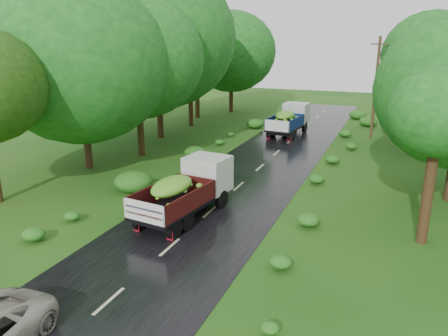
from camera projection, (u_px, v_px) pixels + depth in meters
The scene contains 9 objects.
ground at pixel (109, 301), 13.88m from camera, with size 120.00×120.00×0.00m, color #0E3F0D.
road at pixel (181, 237), 18.31m from camera, with size 6.50×80.00×0.02m, color black.
road_lines at pixel (192, 228), 19.20m from camera, with size 0.12×69.60×0.00m.
truck_near at pixel (188, 188), 20.20m from camera, with size 2.78×6.03×2.44m.
truck_far at pixel (290, 118), 37.29m from camera, with size 2.55×6.03×2.47m.
utility_pole at pixel (375, 87), 35.06m from camera, with size 1.40×0.48×8.14m.
trees_left at pixel (159, 53), 34.34m from camera, with size 6.89×34.43×10.28m.
trees_right at pixel (438, 76), 28.07m from camera, with size 5.09×30.01×8.43m.
shrubs at pixel (250, 171), 26.21m from camera, with size 11.90×44.00×0.70m.
Camera 1 is at (7.91, -9.82, 8.06)m, focal length 35.00 mm.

